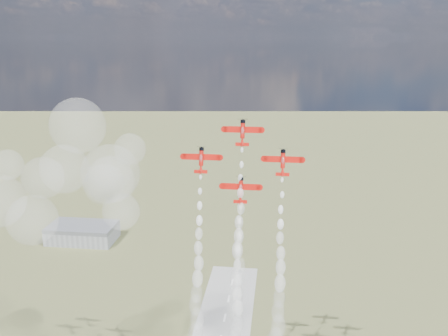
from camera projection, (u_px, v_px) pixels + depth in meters
The scene contains 10 objects.
hangar at pixel (83, 233), 360.78m from camera, with size 50.00×28.00×13.00m.
plane_lead at pixel (243, 132), 159.74m from camera, with size 12.76×5.10×8.90m.
plane_left at pixel (201, 159), 161.21m from camera, with size 12.76×5.10×8.90m.
plane_right at pixel (283, 162), 158.01m from camera, with size 12.76×5.10×8.90m.
plane_slot at pixel (241, 189), 159.48m from camera, with size 12.76×5.10×8.90m.
smoke_trail_lead at pixel (237, 275), 158.92m from camera, with size 5.32×18.56×54.37m.
smoke_trail_left at pixel (197, 301), 160.47m from camera, with size 5.45×18.57×54.54m.
smoke_trail_right at pixel (278, 307), 157.15m from camera, with size 5.91×18.65×53.95m.
smoke_trail_slot at pixel (236, 332), 158.69m from camera, with size 5.38×17.67×54.24m.
drifted_smoke_cloud at pixel (69, 178), 177.18m from camera, with size 65.79×34.46×54.64m.
Camera 1 is at (27.33, -139.34, 149.87)m, focal length 38.00 mm.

